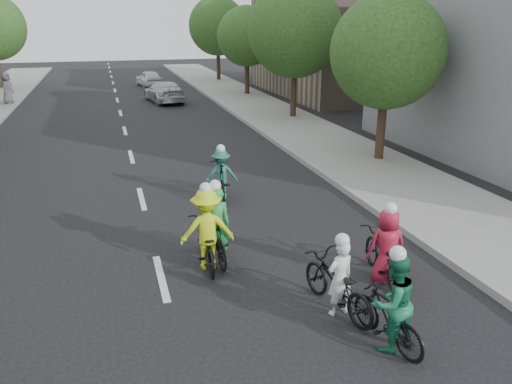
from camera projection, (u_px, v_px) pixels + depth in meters
name	position (u px, v px, depth m)	size (l,w,h in m)	color
ground	(161.00, 278.00, 10.25)	(120.00, 120.00, 0.00)	black
sidewalk_right	(322.00, 141.00, 21.45)	(4.00, 80.00, 0.15)	gray
curb_right	(279.00, 144.00, 20.92)	(0.18, 80.00, 0.18)	#999993
bldg_se	(348.00, 35.00, 35.02)	(10.00, 14.00, 8.00)	gray
tree_r_0	(387.00, 52.00, 17.32)	(4.00, 4.00, 5.97)	black
tree_r_1	(295.00, 30.00, 25.29)	(4.80, 4.80, 6.93)	black
tree_r_2	(247.00, 36.00, 33.61)	(4.00, 4.00, 5.97)	black
tree_r_3	(218.00, 26.00, 41.57)	(4.80, 4.80, 6.93)	black
cyclist_0	(337.00, 284.00, 8.92)	(1.07, 2.06, 1.57)	black
cyclist_1	(221.00, 177.00, 14.64)	(1.02, 1.88, 1.64)	black
cyclist_2	(390.00, 309.00, 7.90)	(0.91, 1.69, 1.80)	black
cyclist_3	(216.00, 233.00, 10.77)	(0.65, 1.74, 1.89)	black
cyclist_4	(207.00, 236.00, 10.52)	(1.18, 1.92, 1.90)	black
cyclist_5	(384.00, 253.00, 9.98)	(0.95, 2.00, 1.71)	black
follow_car_lead	(164.00, 92.00, 31.91)	(1.84, 4.52, 1.31)	silver
follow_car_trail	(149.00, 78.00, 39.61)	(1.47, 3.65, 1.24)	white
spectator_2	(7.00, 88.00, 30.33)	(0.92, 0.60, 1.88)	#52515F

